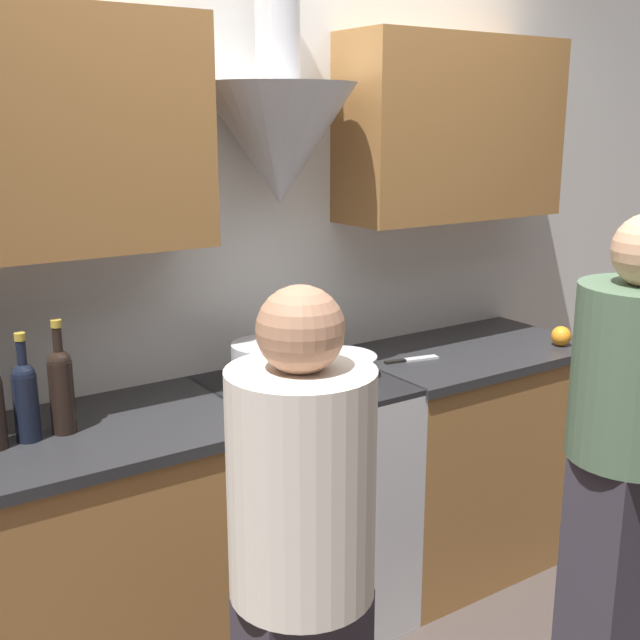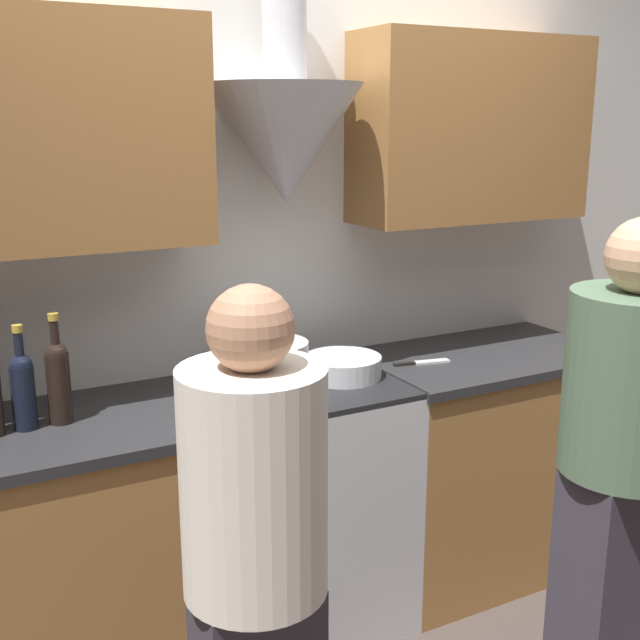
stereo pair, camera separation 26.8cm
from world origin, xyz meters
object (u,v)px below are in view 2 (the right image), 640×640
person_foreground_right (624,473)px  stock_pot (271,366)px  wine_bottle_4 (23,387)px  wine_bottle_5 (58,378)px  orange_fruit (582,343)px  stove_range (307,502)px  person_foreground_left (256,581)px  mixing_bowl (343,367)px

person_foreground_right → stock_pot: bearing=124.1°
stock_pot → wine_bottle_4: bearing=178.5°
wine_bottle_5 → orange_fruit: size_ratio=4.24×
wine_bottle_4 → orange_fruit: (2.07, -0.20, -0.09)m
stove_range → person_foreground_left: bearing=-123.2°
stove_range → person_foreground_left: (-0.60, -0.92, 0.36)m
orange_fruit → person_foreground_left: bearing=-157.2°
wine_bottle_5 → orange_fruit: 1.98m
orange_fruit → mixing_bowl: bearing=169.6°
orange_fruit → person_foreground_left: person_foreground_left is taller
wine_bottle_5 → stock_pot: wine_bottle_5 is taller
mixing_bowl → person_foreground_left: size_ratio=0.19×
mixing_bowl → wine_bottle_5: bearing=178.7°
wine_bottle_5 → orange_fruit: (1.97, -0.20, -0.10)m
stove_range → wine_bottle_4: (-0.94, 0.01, 0.59)m
person_foreground_left → wine_bottle_4: bearing=110.2°
wine_bottle_5 → stock_pot: (0.70, -0.02, -0.06)m
wine_bottle_5 → person_foreground_right: 1.68m
orange_fruit → person_foreground_right: person_foreground_right is taller
stove_range → wine_bottle_5: wine_bottle_5 is taller
stock_pot → wine_bottle_5: bearing=178.1°
mixing_bowl → orange_fruit: 1.01m
wine_bottle_4 → person_foreground_left: bearing=-69.8°
person_foreground_left → person_foreground_right: bearing=-2.6°
wine_bottle_4 → stock_pot: bearing=-1.5°
wine_bottle_4 → wine_bottle_5: (0.10, 0.00, 0.01)m
wine_bottle_4 → person_foreground_right: bearing=-34.1°
wine_bottle_4 → stock_pot: (0.80, -0.02, -0.05)m
orange_fruit → wine_bottle_4: bearing=174.4°
stove_range → mixing_bowl: bearing=-3.3°
orange_fruit → person_foreground_right: bearing=-128.9°
wine_bottle_5 → wine_bottle_4: bearing=-178.8°
person_foreground_left → orange_fruit: bearing=22.8°
stove_range → mixing_bowl: mixing_bowl is taller
wine_bottle_5 → orange_fruit: wine_bottle_5 is taller
wine_bottle_4 → mixing_bowl: size_ratio=1.15×
stove_range → stock_pot: 0.57m
wine_bottle_4 → person_foreground_right: person_foreground_right is taller
stock_pot → orange_fruit: 1.29m
stove_range → wine_bottle_4: size_ratio=2.90×
wine_bottle_4 → wine_bottle_5: size_ratio=0.93×
person_foreground_right → wine_bottle_4: bearing=145.9°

